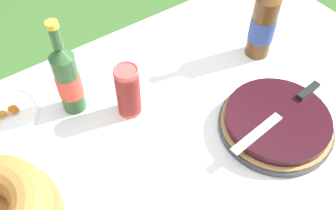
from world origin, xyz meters
The scene contains 8 objects.
garden_table centered at (0.00, 0.00, 0.68)m, with size 1.70×1.00×0.75m.
tablecloth centered at (0.00, 0.00, 0.74)m, with size 1.71×1.01×0.10m.
berry_tart centered at (0.24, -0.16, 0.78)m, with size 0.34×0.34×0.06m.
serving_knife centered at (0.27, -0.16, 0.82)m, with size 0.38×0.06×0.01m.
cup_stack centered at (-0.07, 0.15, 0.84)m, with size 0.07×0.07×0.18m.
cider_bottle_green centered at (-0.20, 0.26, 0.88)m, with size 0.07×0.07×0.32m.
cider_bottle_amber centered at (0.43, 0.12, 0.88)m, with size 0.09×0.09×0.34m.
snack_plate_left centered at (-0.40, 0.35, 0.76)m, with size 0.22×0.22×0.05m.
Camera 1 is at (-0.40, -0.52, 1.65)m, focal length 40.00 mm.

